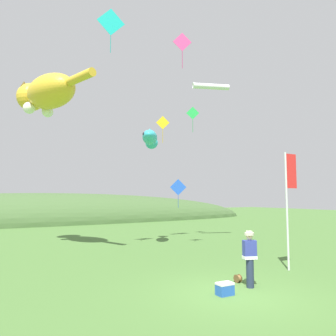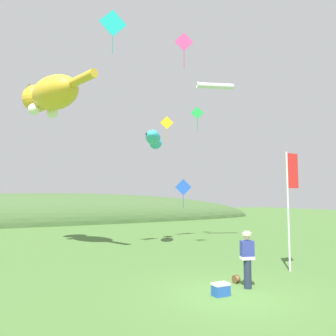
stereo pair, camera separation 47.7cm
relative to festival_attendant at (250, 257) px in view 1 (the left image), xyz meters
The scene contains 14 objects.
ground_plane 1.32m from the festival_attendant, 161.10° to the right, with size 120.00×120.00×0.00m, color #477033.
distant_hill_ridge 30.03m from the festival_attendant, 98.77° to the left, with size 60.02×13.03×6.56m.
festival_attendant is the anchor object (origin of this frame).
kite_spool 1.06m from the festival_attendant, 83.01° to the left, with size 0.15×0.27×0.27m.
picnic_cooler 1.46m from the festival_attendant, behind, with size 0.50×0.34×0.36m.
festival_banner_pole 3.99m from the festival_attendant, 18.08° to the left, with size 0.66×0.08×4.66m.
kite_giant_cat 14.06m from the festival_attendant, 112.57° to the left, with size 3.06×6.84×2.14m.
kite_fish_windsock 10.53m from the festival_attendant, 83.48° to the left, with size 2.22×2.98×0.92m.
kite_tube_streamer 13.49m from the festival_attendant, 58.88° to the left, with size 2.38×1.24×0.44m.
kite_diamond_gold 12.75m from the festival_attendant, 75.57° to the left, with size 0.80×0.39×1.78m.
kite_diamond_blue 13.70m from the festival_attendant, 67.72° to the left, with size 1.09×0.55×2.10m.
kite_diamond_teal 13.09m from the festival_attendant, 106.58° to the left, with size 1.40×0.26×2.32m.
kite_diamond_green 13.83m from the festival_attendant, 64.25° to the left, with size 0.78×0.46×1.79m.
kite_diamond_pink 11.19m from the festival_attendant, 79.48° to the left, with size 0.89×0.41×1.86m.
Camera 1 is at (-6.76, -7.59, 2.87)m, focal length 35.00 mm.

